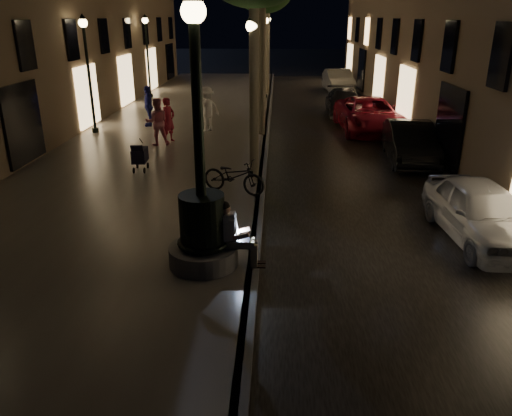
{
  "coord_description": "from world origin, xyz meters",
  "views": [
    {
      "loc": [
        0.44,
        -7.01,
        4.94
      ],
      "look_at": [
        0.02,
        3.0,
        1.06
      ],
      "focal_mm": 35.0,
      "sensor_mm": 36.0,
      "label": 1
    }
  ],
  "objects_px": {
    "car_third": "(369,115)",
    "car_fifth": "(338,81)",
    "lamp_left_b": "(87,60)",
    "pedestrian_blue": "(149,106)",
    "stroller": "(140,155)",
    "car_second": "(410,142)",
    "seated_man_laptop": "(233,232)",
    "lamp_left_c": "(147,46)",
    "pedestrian_pink": "(157,122)",
    "fountain_lamppost": "(202,218)",
    "bicycle": "(234,176)",
    "lamp_curb_a": "(252,77)",
    "pedestrian_red": "(169,120)",
    "lamp_curb_d": "(268,40)",
    "car_front": "(481,212)",
    "lamp_curb_c": "(265,46)",
    "car_rear": "(344,102)",
    "lamp_curb_b": "(261,56)",
    "pedestrian_white": "(207,109)"
  },
  "relations": [
    {
      "from": "seated_man_laptop",
      "to": "lamp_curb_c",
      "type": "bearing_deg",
      "value": 89.77
    },
    {
      "from": "lamp_curb_c",
      "to": "stroller",
      "type": "distance_m",
      "value": 16.21
    },
    {
      "from": "fountain_lamppost",
      "to": "bicycle",
      "type": "relative_size",
      "value": 2.74
    },
    {
      "from": "lamp_left_b",
      "to": "bicycle",
      "type": "bearing_deg",
      "value": -48.83
    },
    {
      "from": "lamp_left_c",
      "to": "pedestrian_white",
      "type": "distance_m",
      "value": 10.82
    },
    {
      "from": "lamp_left_c",
      "to": "car_front",
      "type": "bearing_deg",
      "value": -57.9
    },
    {
      "from": "lamp_curb_b",
      "to": "car_front",
      "type": "relative_size",
      "value": 1.19
    },
    {
      "from": "car_second",
      "to": "seated_man_laptop",
      "type": "bearing_deg",
      "value": -118.78
    },
    {
      "from": "lamp_curb_d",
      "to": "car_fifth",
      "type": "relative_size",
      "value": 1.03
    },
    {
      "from": "seated_man_laptop",
      "to": "car_fifth",
      "type": "relative_size",
      "value": 0.29
    },
    {
      "from": "car_third",
      "to": "car_fifth",
      "type": "height_order",
      "value": "car_fifth"
    },
    {
      "from": "car_second",
      "to": "car_fifth",
      "type": "distance_m",
      "value": 17.27
    },
    {
      "from": "stroller",
      "to": "seated_man_laptop",
      "type": "bearing_deg",
      "value": -64.27
    },
    {
      "from": "car_fifth",
      "to": "pedestrian_blue",
      "type": "height_order",
      "value": "pedestrian_blue"
    },
    {
      "from": "pedestrian_white",
      "to": "lamp_left_b",
      "type": "bearing_deg",
      "value": -29.79
    },
    {
      "from": "lamp_left_c",
      "to": "pedestrian_pink",
      "type": "bearing_deg",
      "value": -75.07
    },
    {
      "from": "lamp_curb_d",
      "to": "pedestrian_pink",
      "type": "xyz_separation_m",
      "value": [
        -3.87,
        -20.11,
        -2.13
      ]
    },
    {
      "from": "lamp_left_b",
      "to": "car_second",
      "type": "relative_size",
      "value": 1.12
    },
    {
      "from": "fountain_lamppost",
      "to": "bicycle",
      "type": "distance_m",
      "value": 4.43
    },
    {
      "from": "seated_man_laptop",
      "to": "pedestrian_pink",
      "type": "relative_size",
      "value": 0.75
    },
    {
      "from": "lamp_left_b",
      "to": "pedestrian_blue",
      "type": "relative_size",
      "value": 2.66
    },
    {
      "from": "lamp_curb_b",
      "to": "car_rear",
      "type": "relative_size",
      "value": 1.1
    },
    {
      "from": "pedestrian_white",
      "to": "pedestrian_blue",
      "type": "xyz_separation_m",
      "value": [
        -2.79,
        0.94,
        -0.04
      ]
    },
    {
      "from": "lamp_curb_d",
      "to": "bicycle",
      "type": "relative_size",
      "value": 2.53
    },
    {
      "from": "stroller",
      "to": "car_rear",
      "type": "bearing_deg",
      "value": 51.73
    },
    {
      "from": "stroller",
      "to": "car_fifth",
      "type": "bearing_deg",
      "value": 62.87
    },
    {
      "from": "lamp_left_b",
      "to": "stroller",
      "type": "distance_m",
      "value": 7.03
    },
    {
      "from": "fountain_lamppost",
      "to": "lamp_curb_a",
      "type": "height_order",
      "value": "fountain_lamppost"
    },
    {
      "from": "lamp_curb_d",
      "to": "pedestrian_red",
      "type": "distance_m",
      "value": 19.97
    },
    {
      "from": "lamp_left_c",
      "to": "pedestrian_blue",
      "type": "height_order",
      "value": "lamp_left_c"
    },
    {
      "from": "lamp_left_b",
      "to": "car_second",
      "type": "height_order",
      "value": "lamp_left_b"
    },
    {
      "from": "fountain_lamppost",
      "to": "pedestrian_white",
      "type": "bearing_deg",
      "value": 97.22
    },
    {
      "from": "seated_man_laptop",
      "to": "pedestrian_pink",
      "type": "distance_m",
      "value": 10.59
    },
    {
      "from": "fountain_lamppost",
      "to": "lamp_curb_d",
      "type": "height_order",
      "value": "fountain_lamppost"
    },
    {
      "from": "seated_man_laptop",
      "to": "lamp_curb_d",
      "type": "relative_size",
      "value": 0.28
    },
    {
      "from": "pedestrian_red",
      "to": "pedestrian_white",
      "type": "bearing_deg",
      "value": -2.45
    },
    {
      "from": "car_front",
      "to": "pedestrian_red",
      "type": "height_order",
      "value": "pedestrian_red"
    },
    {
      "from": "car_second",
      "to": "pedestrian_blue",
      "type": "height_order",
      "value": "pedestrian_blue"
    },
    {
      "from": "lamp_curb_a",
      "to": "car_front",
      "type": "distance_m",
      "value": 7.31
    },
    {
      "from": "stroller",
      "to": "bicycle",
      "type": "xyz_separation_m",
      "value": [
        3.21,
        -2.01,
        -0.02
      ]
    },
    {
      "from": "car_third",
      "to": "pedestrian_pink",
      "type": "relative_size",
      "value": 3.0
    },
    {
      "from": "lamp_curb_d",
      "to": "pedestrian_blue",
      "type": "bearing_deg",
      "value": -107.08
    },
    {
      "from": "lamp_curb_a",
      "to": "pedestrian_red",
      "type": "xyz_separation_m",
      "value": [
        -3.54,
        4.47,
        -2.17
      ]
    },
    {
      "from": "seated_man_laptop",
      "to": "stroller",
      "type": "bearing_deg",
      "value": 119.16
    },
    {
      "from": "seated_man_laptop",
      "to": "car_fifth",
      "type": "distance_m",
      "value": 26.33
    },
    {
      "from": "stroller",
      "to": "car_third",
      "type": "height_order",
      "value": "car_third"
    },
    {
      "from": "car_second",
      "to": "car_rear",
      "type": "distance_m",
      "value": 9.32
    },
    {
      "from": "pedestrian_blue",
      "to": "bicycle",
      "type": "relative_size",
      "value": 0.95
    },
    {
      "from": "pedestrian_pink",
      "to": "pedestrian_blue",
      "type": "distance_m",
      "value": 3.78
    },
    {
      "from": "lamp_curb_c",
      "to": "pedestrian_red",
      "type": "xyz_separation_m",
      "value": [
        -3.54,
        -11.53,
        -2.17
      ]
    }
  ]
}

